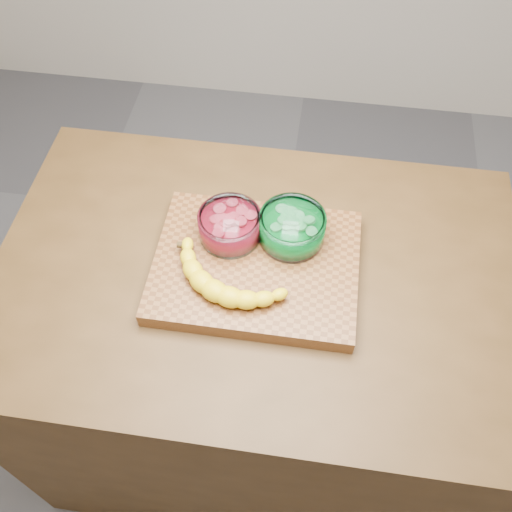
# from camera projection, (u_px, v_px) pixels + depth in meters

# --- Properties ---
(ground) EXTENTS (3.50, 3.50, 0.00)m
(ground) POSITION_uv_depth(u_px,v_px,m) (256.00, 414.00, 2.02)
(ground) COLOR #57575B
(ground) RESTS_ON ground
(counter) EXTENTS (1.20, 0.80, 0.90)m
(counter) POSITION_uv_depth(u_px,v_px,m) (256.00, 359.00, 1.65)
(counter) COLOR #472F15
(counter) RESTS_ON ground
(cutting_board) EXTENTS (0.45, 0.35, 0.04)m
(cutting_board) POSITION_uv_depth(u_px,v_px,m) (256.00, 266.00, 1.27)
(cutting_board) COLOR brown
(cutting_board) RESTS_ON counter
(bowl_red) EXTENTS (0.14, 0.14, 0.07)m
(bowl_red) POSITION_uv_depth(u_px,v_px,m) (230.00, 226.00, 1.27)
(bowl_red) COLOR white
(bowl_red) RESTS_ON cutting_board
(bowl_green) EXTENTS (0.15, 0.15, 0.07)m
(bowl_green) POSITION_uv_depth(u_px,v_px,m) (292.00, 228.00, 1.26)
(bowl_green) COLOR white
(bowl_green) RESTS_ON cutting_board
(banana) EXTENTS (0.28, 0.19, 0.04)m
(banana) POSITION_uv_depth(u_px,v_px,m) (231.00, 273.00, 1.21)
(banana) COLOR yellow
(banana) RESTS_ON cutting_board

